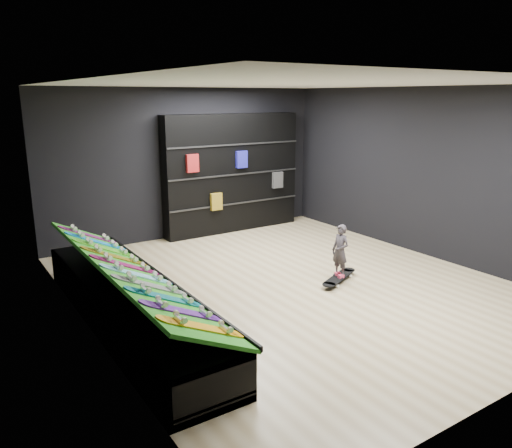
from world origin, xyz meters
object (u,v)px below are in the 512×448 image
display_rack (129,307)px  floor_skateboard (339,279)px  child (340,261)px  back_shelving (232,173)px

display_rack → floor_skateboard: display_rack is taller
floor_skateboard → child: 0.30m
back_shelving → child: bearing=-93.4°
display_rack → child: bearing=-5.4°
display_rack → back_shelving: back_shelving is taller
display_rack → child: child is taller
display_rack → child: size_ratio=8.97×
back_shelving → floor_skateboard: size_ratio=3.16×
display_rack → floor_skateboard: 3.30m
back_shelving → child: (-0.22, -3.63, -0.90)m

